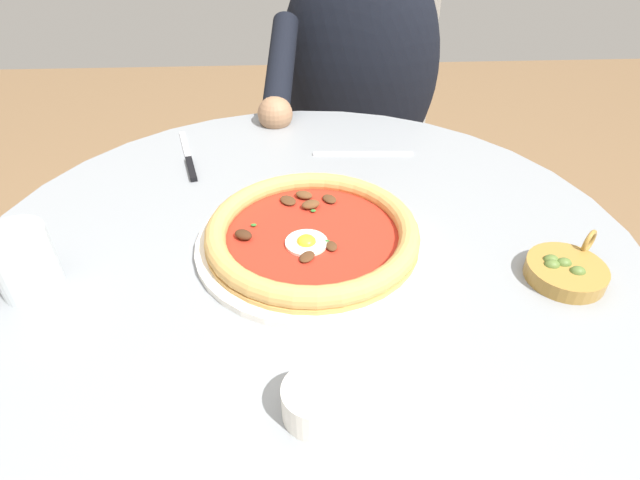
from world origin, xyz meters
name	(u,v)px	position (x,y,z in m)	size (l,w,h in m)	color
dining_table	(307,313)	(0.00, 0.00, 0.58)	(0.92, 0.92, 0.72)	gray
pizza_on_plate	(312,235)	(-0.01, 0.01, 0.73)	(0.32, 0.32, 0.04)	white
water_glass	(25,265)	(0.34, 0.08, 0.75)	(0.07, 0.07, 0.09)	silver
steak_knife	(189,161)	(0.20, -0.24, 0.72)	(0.06, 0.19, 0.01)	silver
ramekin_capers	(313,401)	(0.00, 0.27, 0.74)	(0.06, 0.06, 0.04)	white
olive_pan	(566,270)	(-0.32, 0.09, 0.73)	(0.11, 0.10, 0.04)	olive
fork_utensil	(363,154)	(-0.11, -0.26, 0.72)	(0.18, 0.02, 0.00)	#BCBCC1
diner_person	(355,140)	(-0.15, -0.67, 0.54)	(0.44, 0.48, 1.21)	#282833
cafe_chair_diner	(360,125)	(-0.18, -0.81, 0.52)	(0.50, 0.50, 0.86)	beige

